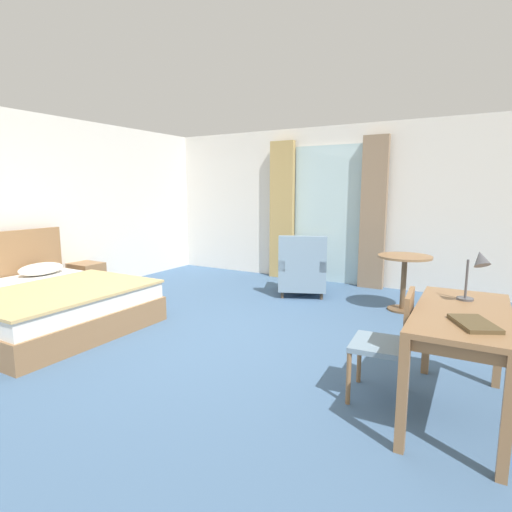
% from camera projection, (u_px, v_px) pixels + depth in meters
% --- Properties ---
extents(ground, '(6.49, 7.55, 0.10)m').
position_uv_depth(ground, '(195.00, 344.00, 4.44)').
color(ground, '#426084').
extents(wall_back, '(6.09, 0.12, 2.66)m').
position_uv_depth(wall_back, '(319.00, 205.00, 7.22)').
color(wall_back, silver).
rests_on(wall_back, ground).
extents(wall_left, '(0.12, 7.15, 2.66)m').
position_uv_depth(wall_left, '(23.00, 209.00, 5.70)').
color(wall_left, silver).
rests_on(wall_left, ground).
extents(balcony_glass_door, '(1.20, 0.02, 2.34)m').
position_uv_depth(balcony_glass_door, '(327.00, 215.00, 7.08)').
color(balcony_glass_door, silver).
rests_on(balcony_glass_door, ground).
extents(curtain_panel_left, '(0.45, 0.10, 2.44)m').
position_uv_depth(curtain_panel_left, '(282.00, 211.00, 7.40)').
color(curtain_panel_left, tan).
rests_on(curtain_panel_left, ground).
extents(curtain_panel_right, '(0.40, 0.10, 2.44)m').
position_uv_depth(curtain_panel_right, '(373.00, 213.00, 6.58)').
color(curtain_panel_right, '#897056').
rests_on(curtain_panel_right, ground).
extents(bed, '(2.10, 1.92, 1.06)m').
position_uv_depth(bed, '(40.00, 304.00, 4.81)').
color(bed, olive).
rests_on(bed, ground).
extents(nightstand, '(0.47, 0.39, 0.48)m').
position_uv_depth(nightstand, '(87.00, 278.00, 6.35)').
color(nightstand, olive).
rests_on(nightstand, ground).
extents(writing_desk, '(0.64, 1.34, 0.78)m').
position_uv_depth(writing_desk, '(461.00, 324.00, 2.85)').
color(writing_desk, olive).
rests_on(writing_desk, ground).
extents(desk_chair, '(0.45, 0.47, 0.86)m').
position_uv_depth(desk_chair, '(391.00, 339.00, 3.09)').
color(desk_chair, gray).
rests_on(desk_chair, ground).
extents(desk_lamp, '(0.22, 0.24, 0.42)m').
position_uv_depth(desk_lamp, '(478.00, 266.00, 2.96)').
color(desk_lamp, '#4C4C51').
rests_on(desk_lamp, writing_desk).
extents(closed_book, '(0.33, 0.38, 0.03)m').
position_uv_depth(closed_book, '(474.00, 324.00, 2.52)').
color(closed_book, brown).
rests_on(closed_book, writing_desk).
extents(armchair_by_window, '(0.95, 0.99, 0.94)m').
position_uv_depth(armchair_by_window, '(302.00, 272.00, 6.29)').
color(armchair_by_window, gray).
rests_on(armchair_by_window, ground).
extents(round_cafe_table, '(0.69, 0.69, 0.74)m').
position_uv_depth(round_cafe_table, '(404.00, 270.00, 5.43)').
color(round_cafe_table, olive).
rests_on(round_cafe_table, ground).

